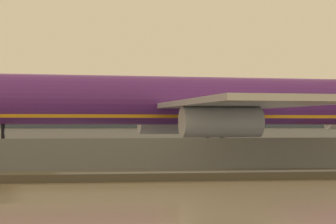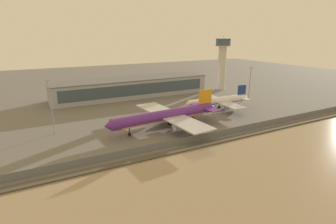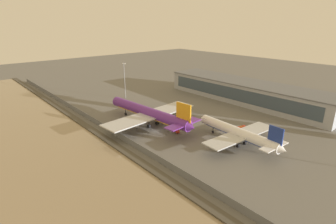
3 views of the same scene
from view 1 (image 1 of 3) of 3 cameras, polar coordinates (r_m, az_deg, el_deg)
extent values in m
plane|color=#66635E|center=(63.70, 9.22, -4.14)|extent=(500.00, 500.00, 0.00)
cylinder|color=#602889|center=(63.49, 1.18, 1.00)|extent=(48.22, 8.43, 4.67)
cube|color=orange|center=(63.46, 1.18, -0.16)|extent=(40.97, 6.94, 0.84)
cube|color=#B7BABF|center=(53.14, 6.72, 0.78)|extent=(12.34, 23.80, 0.47)
cube|color=#B7BABF|center=(75.23, 0.81, 0.23)|extent=(12.34, 23.80, 0.47)
cylinder|color=#B7BABF|center=(54.40, 4.65, -0.87)|extent=(6.90, 3.09, 2.57)
cylinder|color=#B7BABF|center=(73.08, 0.06, -0.92)|extent=(6.90, 3.09, 2.57)
cylinder|color=black|center=(61.56, -14.18, -2.35)|extent=(0.33, 0.33, 2.73)
cylinder|color=black|center=(61.61, -14.19, -3.62)|extent=(1.34, 0.62, 1.31)
cylinder|color=black|center=(62.02, 4.75, -2.37)|extent=(0.37, 0.37, 2.73)
cylinder|color=black|center=(62.07, 4.75, -3.63)|extent=(1.58, 1.17, 1.50)
cylinder|color=black|center=(66.71, 3.47, -2.28)|extent=(0.37, 0.37, 2.73)
cylinder|color=black|center=(66.75, 3.47, -3.45)|extent=(1.58, 1.17, 1.50)
cone|color=white|center=(82.92, 13.00, -0.17)|extent=(2.72, 3.80, 3.64)
cube|color=red|center=(71.11, 12.94, -3.21)|extent=(3.57, 2.96, 1.11)
cube|color=#283847|center=(71.03, 13.26, -2.56)|extent=(1.60, 1.66, 0.50)
cylinder|color=black|center=(71.67, 13.80, -3.50)|extent=(0.72, 0.53, 0.70)
cylinder|color=black|center=(70.32, 13.67, -3.55)|extent=(0.72, 0.53, 0.70)
cylinder|color=black|center=(71.94, 12.23, -3.50)|extent=(0.72, 0.53, 0.70)
cylinder|color=black|center=(70.59, 12.07, -3.55)|extent=(0.72, 0.53, 0.70)
cube|color=#9EA3AD|center=(127.96, 0.09, -0.11)|extent=(98.71, 21.13, 11.18)
cube|color=#3D4C5B|center=(117.46, 0.86, 0.25)|extent=(90.81, 0.16, 6.71)
cube|color=#5B5E63|center=(128.19, 0.09, 2.50)|extent=(99.31, 21.73, 0.50)
camera|label=2|loc=(59.48, -137.11, 36.45)|focal=28.00mm
camera|label=3|loc=(107.86, 82.81, 22.03)|focal=28.00mm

